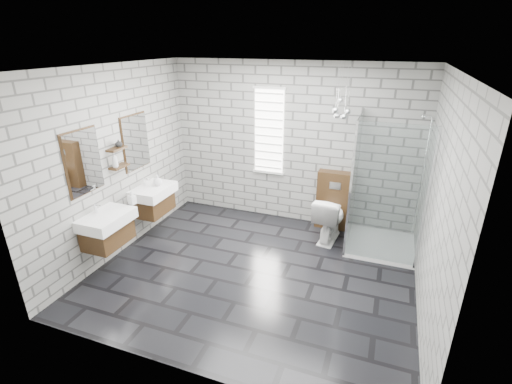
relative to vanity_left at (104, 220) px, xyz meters
The scene contains 20 objects.
floor 2.15m from the vanity_left, 18.01° to the left, with size 4.20×3.60×0.02m, color black.
ceiling 2.80m from the vanity_left, 18.01° to the left, with size 4.20×3.60×0.02m, color white.
wall_back 3.15m from the vanity_left, 51.87° to the left, with size 4.20×0.02×2.70m, color gray.
wall_front 2.33m from the vanity_left, 31.96° to the right, with size 4.20×0.02×2.70m, color gray.
wall_left 0.88m from the vanity_left, 108.12° to the left, with size 0.02×3.60×2.70m, color gray.
wall_right 4.11m from the vanity_left, ahead, with size 0.02×3.60×2.70m, color gray.
vanity_left is the anchor object (origin of this frame).
vanity_right 1.06m from the vanity_left, 90.00° to the left, with size 0.47×0.70×1.57m.
shelf_lower 0.81m from the vanity_left, 102.16° to the left, with size 0.14×0.30×0.03m, color #3E2813.
shelf_upper 1.01m from the vanity_left, 102.16° to the left, with size 0.14×0.30×0.03m, color #3E2813.
window 2.94m from the vanity_left, 57.89° to the left, with size 0.56×0.05×1.48m.
cistern_panel 3.57m from the vanity_left, 40.59° to the left, with size 0.60×0.20×1.00m, color #3E2813.
flush_plate 3.50m from the vanity_left, 39.29° to the left, with size 0.18×0.01×0.12m, color silver.
shower_enclosure 3.86m from the vanity_left, 27.88° to the left, with size 1.00×1.00×2.03m.
pendant_cluster 3.61m from the vanity_left, 36.21° to the left, with size 0.25×0.22×0.78m.
toilet 3.32m from the vanity_left, 34.85° to the left, with size 0.42×0.73×0.74m, color white.
soap_bottle_a 0.48m from the vanity_left, 68.40° to the left, with size 0.09×0.09×0.19m, color #B2B2B2.
soap_bottle_b 1.15m from the vanity_left, 85.64° to the left, with size 0.14×0.14×0.18m, color #B2B2B2.
soap_bottle_c 0.85m from the vanity_left, 103.05° to the left, with size 0.08×0.08×0.21m, color #B2B2B2.
vase 1.09m from the vanity_left, 100.47° to the left, with size 0.10×0.10×0.10m, color #B2B2B2.
Camera 1 is at (1.52, -4.07, 2.99)m, focal length 26.00 mm.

